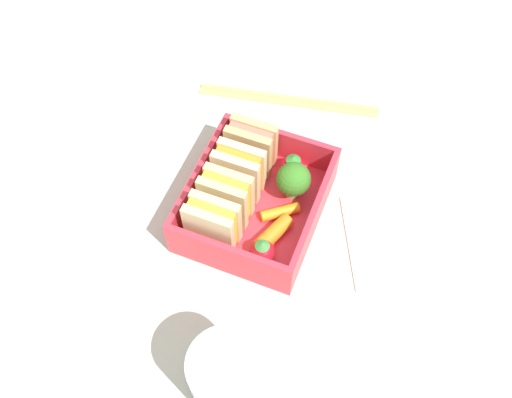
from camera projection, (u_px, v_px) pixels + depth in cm
name	position (u px, v px, depth cm)	size (l,w,h in cm)	color
ground_plane	(256.00, 217.00, 61.50)	(120.00, 120.00, 2.00)	beige
bento_tray	(256.00, 210.00, 60.14)	(15.19, 13.10, 1.20)	#E33240
bento_rim	(256.00, 197.00, 57.96)	(15.19, 13.10, 3.93)	#E33240
sandwich_left	(213.00, 224.00, 55.11)	(2.64, 5.08, 5.98)	beige
sandwich_center_left	(226.00, 196.00, 56.76)	(2.64, 5.08, 5.98)	#E0C07F
sandwich_center	(239.00, 171.00, 58.41)	(2.64, 5.08, 5.98)	beige
sandwich_center_right	(251.00, 146.00, 60.06)	(2.64, 5.08, 5.98)	tan
strawberry_far_left	(262.00, 251.00, 55.38)	(2.44, 2.44, 3.04)	red
carrot_stick_left	(273.00, 233.00, 57.06)	(1.56, 1.56, 4.50)	orange
carrot_stick_far_left	(280.00, 213.00, 58.57)	(1.13, 1.13, 4.07)	orange
broccoli_floret	(294.00, 180.00, 58.21)	(3.58, 3.58, 4.57)	#87C26B
strawberry_left	(293.00, 167.00, 60.59)	(2.62, 2.62, 3.22)	red
chopstick_pair	(289.00, 99.00, 68.65)	(5.81, 21.63, 0.70)	tan
drinking_glass	(228.00, 378.00, 47.37)	(6.38, 6.38, 8.27)	silver
folded_napkin	(387.00, 240.00, 58.67)	(10.91, 8.08, 0.40)	silver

